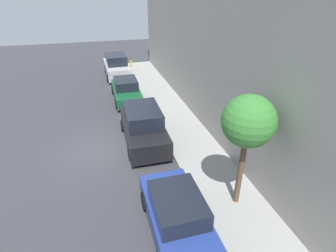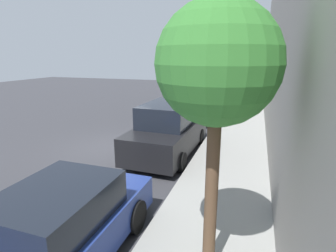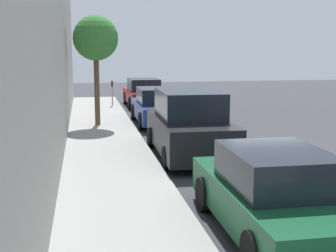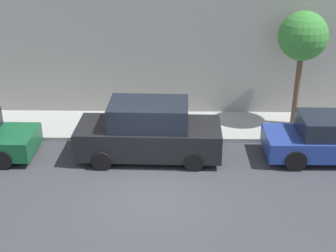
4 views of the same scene
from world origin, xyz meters
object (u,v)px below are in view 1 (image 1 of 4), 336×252
parked_sedan_second (178,217)px  parked_suv_fifth (117,66)px  parked_suv_third (143,126)px  parked_sedan_fourth (126,90)px  fire_hydrant (131,64)px  street_tree (248,122)px

parked_sedan_second → parked_suv_fifth: size_ratio=0.93×
parked_suv_third → parked_sedan_fourth: 6.14m
fire_hydrant → parked_suv_fifth: bearing=-127.5°
parked_sedan_second → fire_hydrant: bearing=85.9°
parked_sedan_second → fire_hydrant: size_ratio=6.53×
parked_sedan_fourth → street_tree: 12.23m
parked_sedan_fourth → parked_suv_fifth: (-0.08, 5.88, 0.21)m
parked_suv_fifth → parked_sedan_second: bearing=-89.5°
parked_sedan_second → parked_suv_fifth: 18.15m
fire_hydrant → parked_suv_third: bearing=-95.9°
parked_suv_third → parked_suv_fifth: (-0.18, 12.01, -0.00)m
parked_sedan_second → parked_sedan_fourth: bearing=90.4°
parked_sedan_fourth → fire_hydrant: size_ratio=6.54×
parked_sedan_second → parked_suv_third: (0.02, 6.14, 0.21)m
parked_sedan_second → parked_suv_fifth: (-0.16, 18.15, 0.21)m
parked_sedan_second → parked_suv_fifth: bearing=90.5°
parked_suv_third → parked_sedan_fourth: parked_suv_third is taller
parked_sedan_second → fire_hydrant: 20.33m
parked_sedan_second → parked_suv_third: bearing=89.8°
parked_sedan_fourth → parked_suv_fifth: parked_suv_fifth is taller
parked_sedan_second → street_tree: street_tree is taller
parked_sedan_second → parked_sedan_fourth: (-0.08, 12.28, 0.00)m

